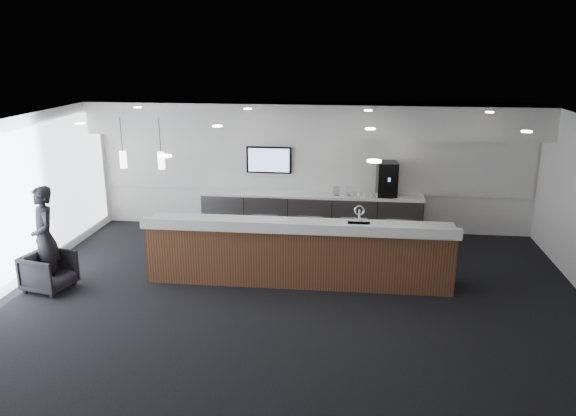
# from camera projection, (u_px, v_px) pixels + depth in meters

# --- Properties ---
(ground) EXTENTS (10.00, 10.00, 0.00)m
(ground) POSITION_uv_depth(u_px,v_px,m) (292.00, 301.00, 9.56)
(ground) COLOR black
(ground) RESTS_ON ground
(ceiling) EXTENTS (10.00, 8.00, 0.02)m
(ceiling) POSITION_uv_depth(u_px,v_px,m) (293.00, 125.00, 8.72)
(ceiling) COLOR black
(ceiling) RESTS_ON back_wall
(back_wall) EXTENTS (10.00, 0.02, 3.00)m
(back_wall) POSITION_uv_depth(u_px,v_px,m) (312.00, 167.00, 12.95)
(back_wall) COLOR white
(back_wall) RESTS_ON ground
(left_wall) EXTENTS (0.02, 8.00, 3.00)m
(left_wall) POSITION_uv_depth(u_px,v_px,m) (7.00, 207.00, 9.73)
(left_wall) COLOR white
(left_wall) RESTS_ON ground
(soffit_bulkhead) EXTENTS (10.00, 0.90, 0.70)m
(soffit_bulkhead) POSITION_uv_depth(u_px,v_px,m) (311.00, 119.00, 12.20)
(soffit_bulkhead) COLOR white
(soffit_bulkhead) RESTS_ON back_wall
(alcove_panel) EXTENTS (9.80, 0.06, 1.40)m
(alcove_panel) POSITION_uv_depth(u_px,v_px,m) (312.00, 163.00, 12.90)
(alcove_panel) COLOR white
(alcove_panel) RESTS_ON back_wall
(window_blinds_wall) EXTENTS (0.04, 7.36, 2.55)m
(window_blinds_wall) POSITION_uv_depth(u_px,v_px,m) (9.00, 207.00, 9.73)
(window_blinds_wall) COLOR silver
(window_blinds_wall) RESTS_ON left_wall
(back_credenza) EXTENTS (5.06, 0.66, 0.95)m
(back_credenza) POSITION_uv_depth(u_px,v_px,m) (311.00, 213.00, 12.90)
(back_credenza) COLOR gray
(back_credenza) RESTS_ON ground
(wall_tv) EXTENTS (1.05, 0.08, 0.62)m
(wall_tv) POSITION_uv_depth(u_px,v_px,m) (269.00, 160.00, 12.94)
(wall_tv) COLOR black
(wall_tv) RESTS_ON back_wall
(pendant_left) EXTENTS (0.12, 0.12, 0.30)m
(pendant_left) POSITION_uv_depth(u_px,v_px,m) (164.00, 159.00, 9.98)
(pendant_left) COLOR beige
(pendant_left) RESTS_ON ceiling
(pendant_right) EXTENTS (0.12, 0.12, 0.30)m
(pendant_right) POSITION_uv_depth(u_px,v_px,m) (126.00, 158.00, 10.06)
(pendant_right) COLOR beige
(pendant_right) RESTS_ON ceiling
(ceiling_can_lights) EXTENTS (7.00, 5.00, 0.02)m
(ceiling_can_lights) POSITION_uv_depth(u_px,v_px,m) (293.00, 127.00, 8.73)
(ceiling_can_lights) COLOR white
(ceiling_can_lights) RESTS_ON ceiling
(service_counter) EXTENTS (5.57, 0.96, 1.49)m
(service_counter) POSITION_uv_depth(u_px,v_px,m) (299.00, 252.00, 10.22)
(service_counter) COLOR #51281B
(service_counter) RESTS_ON ground
(coffee_machine) EXTENTS (0.48, 0.59, 0.76)m
(coffee_machine) POSITION_uv_depth(u_px,v_px,m) (387.00, 179.00, 12.50)
(coffee_machine) COLOR black
(coffee_machine) RESTS_ON back_credenza
(info_sign_left) EXTENTS (0.16, 0.06, 0.21)m
(info_sign_left) POSITION_uv_depth(u_px,v_px,m) (336.00, 191.00, 12.56)
(info_sign_left) COLOR silver
(info_sign_left) RESTS_ON back_credenza
(info_sign_right) EXTENTS (0.16, 0.06, 0.21)m
(info_sign_right) POSITION_uv_depth(u_px,v_px,m) (349.00, 191.00, 12.55)
(info_sign_right) COLOR silver
(info_sign_right) RESTS_ON back_credenza
(armchair) EXTENTS (0.89, 0.87, 0.69)m
(armchair) POSITION_uv_depth(u_px,v_px,m) (49.00, 271.00, 9.94)
(armchair) COLOR black
(armchair) RESTS_ON ground
(lounge_guest) EXTENTS (0.79, 0.80, 1.86)m
(lounge_guest) POSITION_uv_depth(u_px,v_px,m) (45.00, 238.00, 9.90)
(lounge_guest) COLOR black
(lounge_guest) RESTS_ON ground
(cup_0) EXTENTS (0.09, 0.09, 0.09)m
(cup_0) POSITION_uv_depth(u_px,v_px,m) (391.00, 195.00, 12.43)
(cup_0) COLOR white
(cup_0) RESTS_ON back_credenza
(cup_1) EXTENTS (0.13, 0.13, 0.09)m
(cup_1) POSITION_uv_depth(u_px,v_px,m) (384.00, 195.00, 12.45)
(cup_1) COLOR white
(cup_1) RESTS_ON back_credenza
(cup_2) EXTENTS (0.11, 0.11, 0.09)m
(cup_2) POSITION_uv_depth(u_px,v_px,m) (378.00, 195.00, 12.47)
(cup_2) COLOR white
(cup_2) RESTS_ON back_credenza
(cup_3) EXTENTS (0.12, 0.12, 0.09)m
(cup_3) POSITION_uv_depth(u_px,v_px,m) (371.00, 195.00, 12.48)
(cup_3) COLOR white
(cup_3) RESTS_ON back_credenza
(cup_4) EXTENTS (0.13, 0.13, 0.09)m
(cup_4) POSITION_uv_depth(u_px,v_px,m) (365.00, 195.00, 12.50)
(cup_4) COLOR white
(cup_4) RESTS_ON back_credenza
(cup_5) EXTENTS (0.10, 0.10, 0.09)m
(cup_5) POSITION_uv_depth(u_px,v_px,m) (359.00, 194.00, 12.52)
(cup_5) COLOR white
(cup_5) RESTS_ON back_credenza
(cup_6) EXTENTS (0.13, 0.13, 0.09)m
(cup_6) POSITION_uv_depth(u_px,v_px,m) (352.00, 194.00, 12.53)
(cup_6) COLOR white
(cup_6) RESTS_ON back_credenza
(cup_7) EXTENTS (0.11, 0.11, 0.09)m
(cup_7) POSITION_uv_depth(u_px,v_px,m) (346.00, 194.00, 12.55)
(cup_7) COLOR white
(cup_7) RESTS_ON back_credenza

